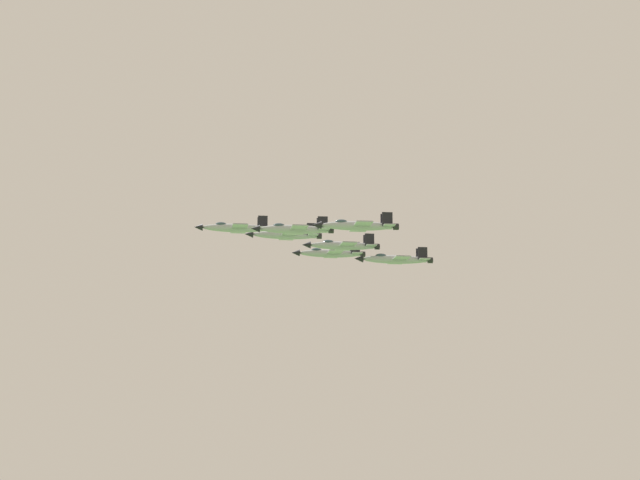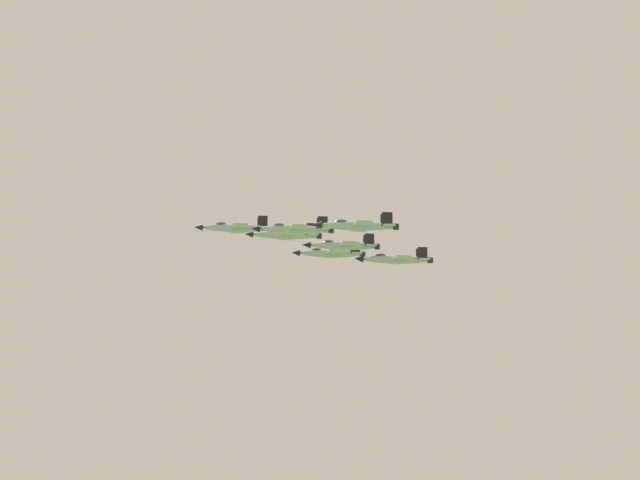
{
  "view_description": "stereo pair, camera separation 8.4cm",
  "coord_description": "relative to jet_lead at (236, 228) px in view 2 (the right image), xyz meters",
  "views": [
    {
      "loc": [
        272.44,
        -83.71,
        92.11
      ],
      "look_at": [
        31.96,
        4.78,
        139.27
      ],
      "focal_mm": 61.87,
      "sensor_mm": 36.0,
      "label": 1
    },
    {
      "loc": [
        272.46,
        -83.64,
        92.11
      ],
      "look_at": [
        31.96,
        4.78,
        139.27
      ],
      "focal_mm": 61.87,
      "sensor_mm": 36.0,
      "label": 2
    }
  ],
  "objects": [
    {
      "name": "jet_right_wingman",
      "position": [
        -7.71,
        14.78,
        0.64
      ],
      "size": [
        11.96,
        18.94,
        4.01
      ],
      "rotation": [
        0.0,
        0.0,
        4.51
      ],
      "color": "#9EA3A8"
    },
    {
      "name": "jet_trailing",
      "position": [
        8.46,
        37.16,
        -6.68
      ],
      "size": [
        11.92,
        18.81,
        3.99
      ],
      "rotation": [
        0.0,
        0.0,
        4.49
      ],
      "color": "#9EA3A8"
    },
    {
      "name": "jet_lead",
      "position": [
        0.0,
        0.0,
        0.0
      ],
      "size": [
        11.72,
        18.49,
        3.92
      ],
      "rotation": [
        0.0,
        0.0,
        4.49
      ],
      "color": "#9EA3A8"
    },
    {
      "name": "jet_slot_rear",
      "position": [
        5.64,
        24.77,
        -3.64
      ],
      "size": [
        11.71,
        18.53,
        3.92
      ],
      "rotation": [
        0.0,
        0.0,
        4.5
      ],
      "color": "#9EA3A8"
    },
    {
      "name": "jet_right_outer",
      "position": [
        -15.42,
        29.57,
        -1.84
      ],
      "size": [
        11.99,
        18.91,
        4.01
      ],
      "rotation": [
        0.0,
        0.0,
        4.49
      ],
      "color": "#9EA3A8"
    },
    {
      "name": "jet_left_wingman",
      "position": [
        13.35,
        9.99,
        -2.09
      ],
      "size": [
        11.87,
        18.69,
        3.97
      ],
      "rotation": [
        0.0,
        0.0,
        4.48
      ],
      "color": "#9EA3A8"
    },
    {
      "name": "jet_left_outer",
      "position": [
        26.7,
        19.98,
        -3.07
      ],
      "size": [
        12.04,
        18.9,
        4.02
      ],
      "rotation": [
        0.0,
        0.0,
        4.47
      ],
      "color": "#9EA3A8"
    }
  ]
}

